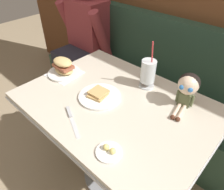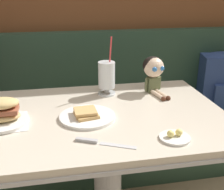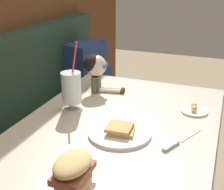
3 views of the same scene
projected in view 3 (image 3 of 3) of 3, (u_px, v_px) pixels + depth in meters
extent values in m
cube|color=#233D2D|center=(18.00, 188.00, 1.71)|extent=(2.60, 0.48, 0.45)
cube|color=beige|center=(119.00, 125.00, 1.32)|extent=(1.10, 0.80, 0.03)
cube|color=#B7BABF|center=(119.00, 130.00, 1.33)|extent=(1.11, 0.81, 0.02)
cylinder|color=white|center=(120.00, 133.00, 1.22)|extent=(0.25, 0.25, 0.01)
cube|color=tan|center=(122.00, 131.00, 1.20)|extent=(0.11, 0.11, 0.01)
cube|color=tan|center=(119.00, 127.00, 1.20)|extent=(0.10, 0.10, 0.01)
cylinder|color=silver|center=(72.00, 109.00, 1.43)|extent=(0.10, 0.10, 0.01)
cylinder|color=silver|center=(72.00, 105.00, 1.42)|extent=(0.03, 0.03, 0.03)
cylinder|color=silver|center=(71.00, 88.00, 1.39)|extent=(0.09, 0.09, 0.14)
cylinder|color=brown|center=(71.00, 90.00, 1.39)|extent=(0.08, 0.08, 0.11)
cylinder|color=#DB383D|center=(73.00, 66.00, 1.36)|extent=(0.02, 0.05, 0.22)
cube|color=white|center=(74.00, 190.00, 0.91)|extent=(0.22, 0.22, 0.00)
cylinder|color=white|center=(74.00, 187.00, 0.91)|extent=(0.22, 0.22, 0.01)
ellipsoid|color=tan|center=(74.00, 181.00, 0.90)|extent=(0.15, 0.10, 0.04)
cube|color=#995138|center=(73.00, 173.00, 0.89)|extent=(0.14, 0.09, 0.02)
ellipsoid|color=tan|center=(73.00, 163.00, 0.88)|extent=(0.15, 0.10, 0.04)
cylinder|color=white|center=(194.00, 111.00, 1.40)|extent=(0.12, 0.12, 0.01)
sphere|color=#F4E07A|center=(194.00, 109.00, 1.38)|extent=(0.03, 0.03, 0.03)
sphere|color=#F4E07A|center=(194.00, 106.00, 1.41)|extent=(0.03, 0.03, 0.03)
cube|color=silver|center=(189.00, 135.00, 1.21)|extent=(0.14, 0.08, 0.00)
cube|color=#B2B5BA|center=(171.00, 146.00, 1.13)|extent=(0.08, 0.05, 0.01)
cube|color=#5B6642|center=(96.00, 83.00, 1.63)|extent=(0.07, 0.05, 0.08)
sphere|color=beige|center=(96.00, 66.00, 1.60)|extent=(0.11, 0.11, 0.11)
ellipsoid|color=black|center=(94.00, 64.00, 1.60)|extent=(0.13, 0.12, 0.10)
sphere|color=#2D6BB2|center=(104.00, 67.00, 1.57)|extent=(0.03, 0.03, 0.03)
sphere|color=#2D6BB2|center=(106.00, 64.00, 1.61)|extent=(0.03, 0.03, 0.03)
cylinder|color=beige|center=(111.00, 91.00, 1.62)|extent=(0.04, 0.12, 0.02)
cylinder|color=beige|center=(112.00, 89.00, 1.65)|extent=(0.04, 0.12, 0.02)
sphere|color=#4C2819|center=(122.00, 92.00, 1.61)|extent=(0.03, 0.03, 0.03)
sphere|color=#4C2819|center=(123.00, 90.00, 1.64)|extent=(0.03, 0.03, 0.03)
cylinder|color=#5B6642|center=(94.00, 85.00, 1.59)|extent=(0.02, 0.02, 0.07)
cylinder|color=#5B6642|center=(98.00, 80.00, 1.67)|extent=(0.02, 0.02, 0.07)
cube|color=navy|center=(86.00, 67.00, 2.38)|extent=(0.34, 0.26, 0.38)
cube|color=navy|center=(101.00, 79.00, 2.36)|extent=(0.22, 0.10, 0.17)
ellipsoid|color=navy|center=(85.00, 44.00, 2.31)|extent=(0.32, 0.25, 0.07)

